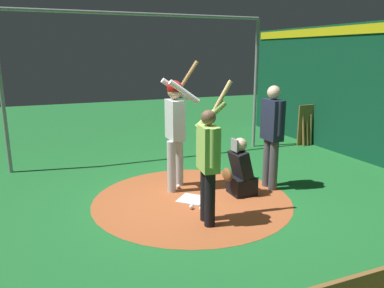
{
  "coord_description": "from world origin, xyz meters",
  "views": [
    {
      "loc": [
        2.21,
        5.39,
        2.38
      ],
      "look_at": [
        0.0,
        0.0,
        0.95
      ],
      "focal_mm": 35.26,
      "sensor_mm": 36.0,
      "label": 1
    }
  ],
  "objects": [
    {
      "name": "home_plate",
      "position": [
        0.0,
        0.0,
        0.01
      ],
      "size": [
        0.59,
        0.59,
        0.01
      ],
      "primitive_type": "cube",
      "rotation": [
        0.0,
        0.0,
        0.79
      ],
      "color": "white",
      "rests_on": "dirt_circle"
    },
    {
      "name": "baseball_2",
      "position": [
        0.03,
        -0.57,
        0.04
      ],
      "size": [
        0.07,
        0.07,
        0.07
      ],
      "primitive_type": "sphere",
      "color": "white",
      "rests_on": "dirt_circle"
    },
    {
      "name": "baseball_1",
      "position": [
        0.04,
        0.47,
        0.04
      ],
      "size": [
        0.07,
        0.07,
        0.07
      ],
      "primitive_type": "sphere",
      "color": "white",
      "rests_on": "dirt_circle"
    },
    {
      "name": "bat_rack",
      "position": [
        -4.24,
        -2.38,
        0.49
      ],
      "size": [
        0.58,
        0.2,
        1.05
      ],
      "color": "olive",
      "rests_on": "ground"
    },
    {
      "name": "cage_frame",
      "position": [
        0.0,
        0.0,
        2.22
      ],
      "size": [
        5.77,
        5.59,
        3.19
      ],
      "color": "gray",
      "rests_on": "ground"
    },
    {
      "name": "visitor",
      "position": [
        0.11,
        0.87,
        0.94
      ],
      "size": [
        0.57,
        0.51,
        2.0
      ],
      "rotation": [
        0.0,
        0.0,
        -0.12
      ],
      "color": "black",
      "rests_on": "ground"
    },
    {
      "name": "dirt_circle",
      "position": [
        0.0,
        0.0,
        0.0
      ],
      "size": [
        3.26,
        3.26,
        0.01
      ],
      "primitive_type": "cylinder",
      "color": "#AD562D",
      "rests_on": "ground"
    },
    {
      "name": "ground_plane",
      "position": [
        0.0,
        0.0,
        0.0
      ],
      "size": [
        26.24,
        26.24,
        0.0
      ],
      "primitive_type": "plane",
      "color": "#1E6B2D"
    },
    {
      "name": "baseball_0",
      "position": [
        0.16,
        0.35,
        0.04
      ],
      "size": [
        0.07,
        0.07,
        0.07
      ],
      "primitive_type": "sphere",
      "color": "white",
      "rests_on": "dirt_circle"
    },
    {
      "name": "catcher",
      "position": [
        -0.85,
        0.07,
        0.39
      ],
      "size": [
        0.58,
        0.4,
        0.99
      ],
      "color": "black",
      "rests_on": "ground"
    },
    {
      "name": "umpire",
      "position": [
        -1.51,
        -0.01,
        1.03
      ],
      "size": [
        0.23,
        0.49,
        1.83
      ],
      "color": "#4C4C51",
      "rests_on": "ground"
    },
    {
      "name": "batter",
      "position": [
        0.05,
        -0.62,
        1.18
      ],
      "size": [
        0.68,
        0.49,
        2.23
      ],
      "color": "#BCBCC0",
      "rests_on": "ground"
    }
  ]
}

